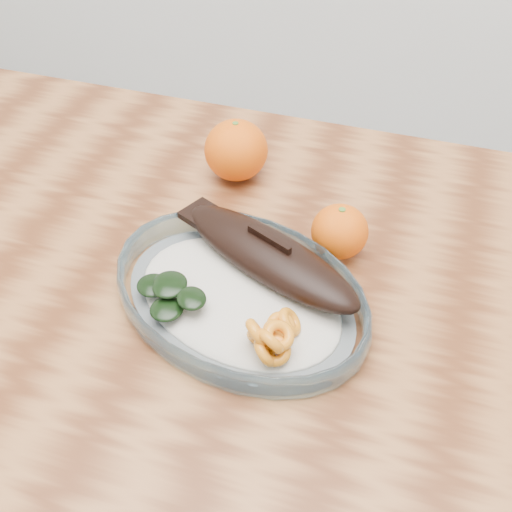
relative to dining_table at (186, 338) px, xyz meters
name	(u,v)px	position (x,y,z in m)	size (l,w,h in m)	color
dining_table	(186,338)	(0.00, 0.00, 0.00)	(1.20, 0.80, 0.75)	#5C2E15
plated_meal	(241,291)	(0.08, -0.01, 0.12)	(0.71, 0.71, 0.08)	white
orange_left	(236,150)	(-0.01, 0.22, 0.14)	(0.09, 0.09, 0.09)	#F83C05
orange_right	(340,232)	(0.16, 0.11, 0.13)	(0.07, 0.07, 0.07)	#F83C05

